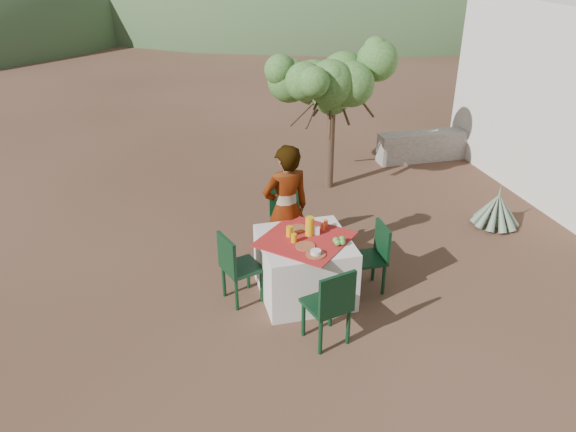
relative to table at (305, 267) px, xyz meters
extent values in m
plane|color=#39231A|center=(0.21, 0.35, -0.38)|extent=(160.00, 160.00, 0.00)
cube|color=silver|center=(0.00, 0.00, 0.00)|extent=(1.02, 1.02, 0.75)
cube|color=#AA1827|center=(0.00, 0.00, 0.38)|extent=(1.30, 1.30, 0.01)
cylinder|color=black|center=(-0.11, 0.88, -0.15)|extent=(0.04, 0.04, 0.45)
cylinder|color=black|center=(0.23, 0.87, -0.15)|extent=(0.04, 0.04, 0.45)
cylinder|color=black|center=(-0.11, 1.22, -0.15)|extent=(0.04, 0.04, 0.45)
cylinder|color=black|center=(0.24, 1.22, -0.15)|extent=(0.04, 0.04, 0.45)
cube|color=black|center=(0.06, 1.05, 0.07)|extent=(0.43, 0.43, 0.04)
cube|color=black|center=(0.06, 1.24, 0.32)|extent=(0.42, 0.05, 0.44)
cylinder|color=black|center=(0.11, -0.66, -0.15)|extent=(0.04, 0.04, 0.45)
cylinder|color=black|center=(-0.22, -0.75, -0.15)|extent=(0.04, 0.04, 0.45)
cylinder|color=black|center=(0.20, -0.99, -0.15)|extent=(0.04, 0.04, 0.45)
cylinder|color=black|center=(-0.13, -1.08, -0.15)|extent=(0.04, 0.04, 0.45)
cube|color=black|center=(-0.01, -0.87, 0.07)|extent=(0.52, 0.52, 0.04)
cube|color=black|center=(0.04, -1.06, 0.31)|extent=(0.42, 0.15, 0.44)
cylinder|color=black|center=(-0.53, -0.02, -0.16)|extent=(0.04, 0.04, 0.43)
cylinder|color=black|center=(-0.63, 0.29, -0.16)|extent=(0.04, 0.04, 0.43)
cylinder|color=black|center=(-0.84, -0.12, -0.16)|extent=(0.04, 0.04, 0.43)
cylinder|color=black|center=(-0.94, 0.19, -0.16)|extent=(0.04, 0.04, 0.43)
cube|color=black|center=(-0.73, 0.08, 0.05)|extent=(0.51, 0.51, 0.04)
cube|color=black|center=(-0.91, 0.03, 0.29)|extent=(0.16, 0.40, 0.42)
cylinder|color=black|center=(0.59, 0.08, -0.17)|extent=(0.04, 0.04, 0.42)
cylinder|color=black|center=(0.59, -0.24, -0.17)|extent=(0.04, 0.04, 0.42)
cylinder|color=black|center=(0.91, 0.09, -0.17)|extent=(0.04, 0.04, 0.42)
cylinder|color=black|center=(0.91, -0.23, -0.17)|extent=(0.04, 0.04, 0.42)
cube|color=black|center=(0.75, -0.08, 0.04)|extent=(0.40, 0.40, 0.04)
cube|color=black|center=(0.93, -0.07, 0.27)|extent=(0.04, 0.40, 0.41)
imported|color=#8C6651|center=(-0.07, 0.64, 0.46)|extent=(0.67, 0.50, 1.68)
cylinder|color=#4B3125|center=(1.27, 2.99, 0.42)|extent=(0.14, 0.14, 1.60)
sphere|color=#30551F|center=(1.27, 2.99, 1.22)|extent=(0.69, 0.69, 0.69)
sphere|color=#30551F|center=(1.90, 2.99, 1.39)|extent=(0.64, 0.64, 0.64)
sphere|color=#30551F|center=(0.70, 3.10, 1.34)|extent=(0.59, 0.59, 0.59)
sphere|color=#30551F|center=(1.38, 3.62, 1.45)|extent=(0.62, 0.62, 0.62)
sphere|color=#30551F|center=(1.33, 2.41, 1.28)|extent=(0.55, 0.55, 0.55)
sphere|color=slate|center=(3.22, 1.02, -0.33)|extent=(0.23, 0.23, 0.23)
cone|color=slate|center=(3.22, 1.02, -0.04)|extent=(0.12, 0.12, 0.65)
cone|color=slate|center=(3.37, 1.04, -0.12)|extent=(0.40, 0.17, 0.55)
cone|color=slate|center=(3.32, 1.12, -0.12)|extent=(0.33, 0.33, 0.57)
cone|color=slate|center=(3.24, 1.17, -0.12)|extent=(0.17, 0.40, 0.56)
cone|color=slate|center=(3.15, 1.15, -0.12)|extent=(0.26, 0.37, 0.57)
cone|color=slate|center=(3.09, 1.09, -0.12)|extent=(0.38, 0.26, 0.57)
cone|color=slate|center=(3.08, 1.00, -0.12)|extent=(0.40, 0.17, 0.55)
cone|color=slate|center=(3.12, 0.92, -0.12)|extent=(0.33, 0.33, 0.57)
cone|color=slate|center=(3.20, 0.87, -0.12)|extent=(0.17, 0.40, 0.56)
cone|color=slate|center=(3.29, 0.89, -0.12)|extent=(0.26, 0.37, 0.57)
cone|color=slate|center=(3.35, 0.95, -0.12)|extent=(0.38, 0.26, 0.57)
cube|color=gray|center=(3.81, 3.75, -0.10)|extent=(2.60, 0.35, 0.55)
cylinder|color=brown|center=(-0.02, 0.25, 0.39)|extent=(0.22, 0.22, 0.01)
cylinder|color=brown|center=(-0.05, -0.18, 0.39)|extent=(0.23, 0.23, 0.01)
cylinder|color=#D7990D|center=(-0.16, 0.10, 0.44)|extent=(0.08, 0.08, 0.13)
cylinder|color=#D7990D|center=(-0.15, -0.05, 0.43)|extent=(0.06, 0.06, 0.10)
cylinder|color=#D7990D|center=(0.07, 0.08, 0.49)|extent=(0.10, 0.10, 0.22)
cylinder|color=brown|center=(0.02, -0.38, 0.39)|extent=(0.22, 0.22, 0.01)
cylinder|color=silver|center=(0.02, -0.38, 0.42)|extent=(0.12, 0.12, 0.04)
cylinder|color=#E05B27|center=(0.26, 0.15, 0.43)|extent=(0.05, 0.05, 0.09)
cylinder|color=#E05B27|center=(0.32, 0.22, 0.42)|extent=(0.05, 0.05, 0.09)
cube|color=silver|center=(0.15, 0.06, 0.43)|extent=(0.08, 0.06, 0.10)
sphere|color=#4F9335|center=(0.31, -0.19, 0.42)|extent=(0.08, 0.08, 0.08)
sphere|color=#4F9335|center=(0.38, -0.18, 0.42)|extent=(0.08, 0.08, 0.08)
sphere|color=#4F9335|center=(0.36, -0.25, 0.42)|extent=(0.08, 0.08, 0.08)
sphere|color=#4F9335|center=(0.31, -0.25, 0.42)|extent=(0.08, 0.08, 0.08)
camera|label=1|loc=(-1.56, -5.41, 3.52)|focal=35.00mm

